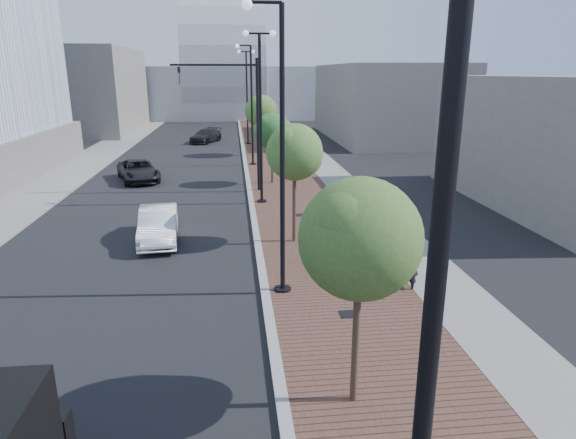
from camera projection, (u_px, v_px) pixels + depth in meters
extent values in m
cube|color=#4C2D23|center=(282.00, 153.00, 45.71)|extent=(7.00, 140.00, 0.12)
cube|color=slate|center=(311.00, 152.00, 45.99)|extent=(2.40, 140.00, 0.13)
cube|color=gray|center=(244.00, 153.00, 45.34)|extent=(0.30, 140.00, 0.14)
cube|color=slate|center=(97.00, 156.00, 43.98)|extent=(4.00, 140.00, 0.12)
imported|color=silver|center=(158.00, 225.00, 21.84)|extent=(1.99, 4.66, 1.49)
imported|color=black|center=(138.00, 171.00, 34.05)|extent=(3.83, 5.57, 1.41)
imported|color=black|center=(206.00, 136.00, 52.68)|extent=(3.70, 5.19, 1.40)
imported|color=black|center=(408.00, 264.00, 16.71)|extent=(0.83, 0.68, 1.97)
cylinder|color=black|center=(425.00, 398.00, 4.09)|extent=(0.16, 0.16, 9.00)
cylinder|color=black|center=(283.00, 290.00, 16.82)|extent=(0.56, 0.56, 0.20)
cylinder|color=black|center=(282.00, 158.00, 15.53)|extent=(0.16, 0.16, 9.00)
cylinder|color=black|center=(264.00, 2.00, 14.19)|extent=(1.00, 0.10, 0.10)
sphere|color=silver|center=(247.00, 5.00, 14.16)|extent=(0.32, 0.32, 0.32)
cylinder|color=black|center=(262.00, 202.00, 28.25)|extent=(0.56, 0.56, 0.20)
cylinder|color=black|center=(261.00, 121.00, 26.96)|extent=(0.16, 0.16, 9.00)
cylinder|color=black|center=(259.00, 33.00, 25.67)|extent=(1.40, 0.10, 0.10)
sphere|color=silver|center=(246.00, 33.00, 25.60)|extent=(0.32, 0.32, 0.32)
sphere|color=silver|center=(273.00, 33.00, 25.75)|extent=(0.32, 0.32, 0.32)
cylinder|color=black|center=(253.00, 164.00, 39.68)|extent=(0.56, 0.56, 0.20)
cylinder|color=black|center=(252.00, 107.00, 38.39)|extent=(0.16, 0.16, 9.00)
cylinder|color=black|center=(244.00, 45.00, 37.05)|extent=(1.00, 0.10, 0.10)
sphere|color=silver|center=(237.00, 46.00, 37.02)|extent=(0.32, 0.32, 0.32)
cylinder|color=black|center=(248.00, 144.00, 51.11)|extent=(0.56, 0.56, 0.20)
cylinder|color=black|center=(247.00, 99.00, 49.82)|extent=(0.16, 0.16, 9.00)
cylinder|color=black|center=(246.00, 52.00, 48.54)|extent=(1.40, 0.10, 0.10)
sphere|color=silver|center=(239.00, 52.00, 48.46)|extent=(0.32, 0.32, 0.32)
sphere|color=silver|center=(253.00, 52.00, 48.61)|extent=(0.32, 0.32, 0.32)
cylinder|color=black|center=(258.00, 127.00, 29.99)|extent=(0.18, 0.18, 8.00)
cylinder|color=black|center=(214.00, 65.00, 28.70)|extent=(5.00, 0.12, 0.12)
imported|color=black|center=(179.00, 76.00, 28.66)|extent=(0.16, 0.20, 1.00)
cylinder|color=#382619|center=(356.00, 331.00, 10.71)|extent=(0.16, 0.16, 3.67)
sphere|color=#395A1F|center=(360.00, 239.00, 10.11)|extent=(2.56, 2.56, 2.56)
sphere|color=#395A1F|center=(375.00, 245.00, 10.51)|extent=(1.79, 1.79, 1.79)
sphere|color=#395A1F|center=(350.00, 227.00, 9.69)|extent=(1.54, 1.54, 1.54)
cylinder|color=#382619|center=(294.00, 202.00, 21.18)|extent=(0.16, 0.16, 3.74)
sphere|color=#3D6522|center=(294.00, 152.00, 20.57)|extent=(2.38, 2.38, 2.38)
sphere|color=#3D6522|center=(303.00, 157.00, 20.97)|extent=(1.67, 1.67, 1.67)
sphere|color=#3D6522|center=(288.00, 144.00, 20.14)|extent=(1.43, 1.43, 1.43)
cylinder|color=#382619|center=(272.00, 160.00, 32.67)|extent=(0.16, 0.16, 3.29)
sphere|color=#1F511B|center=(272.00, 131.00, 32.14)|extent=(2.36, 2.36, 2.36)
sphere|color=#1F511B|center=(278.00, 134.00, 32.53)|extent=(1.65, 1.65, 1.65)
sphere|color=#1F511B|center=(268.00, 127.00, 31.73)|extent=(1.42, 1.42, 1.42)
cylinder|color=#382619|center=(262.00, 135.00, 44.05)|extent=(0.16, 0.16, 3.65)
sphere|color=#386021|center=(261.00, 111.00, 43.46)|extent=(2.82, 2.82, 2.82)
sphere|color=#386021|center=(266.00, 114.00, 43.86)|extent=(1.98, 1.98, 1.98)
sphere|color=#386021|center=(258.00, 107.00, 43.04)|extent=(1.69, 1.69, 1.69)
cube|color=#9CA0A5|center=(225.00, 91.00, 86.88)|extent=(50.00, 28.00, 8.00)
cube|color=#68635D|center=(76.00, 91.00, 60.89)|extent=(14.00, 20.00, 10.00)
cube|color=slate|center=(384.00, 102.00, 55.42)|extent=(12.00, 22.00, 8.00)
cube|color=black|center=(348.00, 314.00, 15.09)|extent=(0.50, 0.50, 0.02)
cube|color=black|center=(300.00, 215.00, 25.57)|extent=(0.50, 0.50, 0.02)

